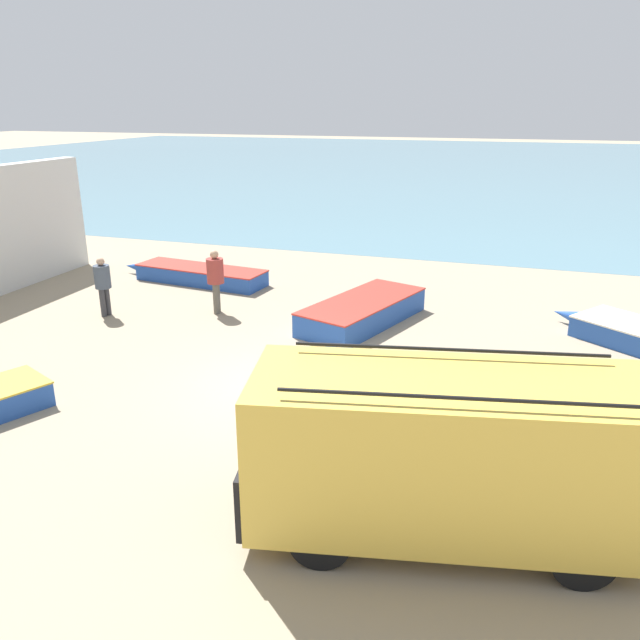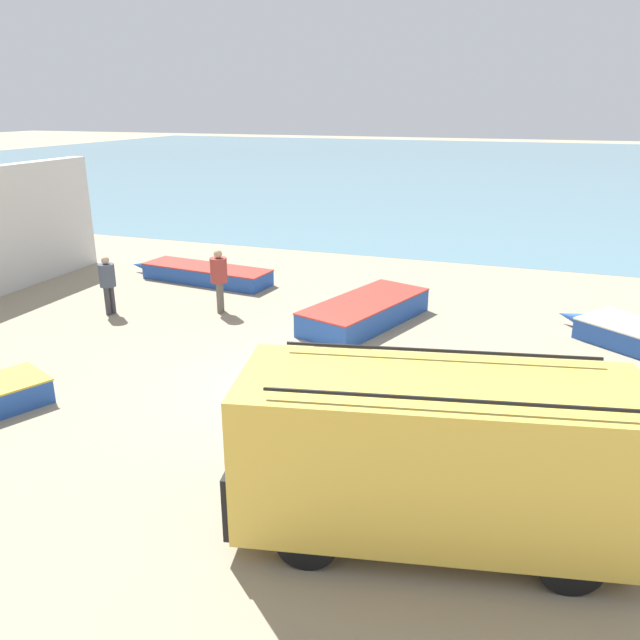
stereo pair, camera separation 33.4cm
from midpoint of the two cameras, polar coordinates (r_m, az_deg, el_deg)
The scene contains 7 objects.
ground_plane at distance 13.26m, azimuth -2.29°, elevation -6.04°, with size 200.00×200.00×0.00m, color gray.
sea_water at distance 63.53m, azimuth 15.74°, elevation 13.45°, with size 120.00×80.00×0.01m, color slate.
parked_van at distance 8.58m, azimuth 11.58°, elevation -11.90°, with size 5.57×2.94×2.47m.
fishing_rowboat_2 at distance 17.01m, azimuth 5.01°, elevation 0.90°, with size 2.86×5.06×0.66m.
fishing_rowboat_3 at distance 21.22m, azimuth -10.26°, elevation 4.21°, with size 5.49×1.77×0.53m.
fisherman_0 at distance 17.73m, azimuth -8.69°, elevation 4.08°, with size 0.48×0.48×1.82m.
fisherman_1 at distance 18.32m, azimuth -18.36°, elevation 3.51°, with size 0.44×0.44×1.67m.
Camera 2 is at (4.64, -11.07, 5.66)m, focal length 35.00 mm.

